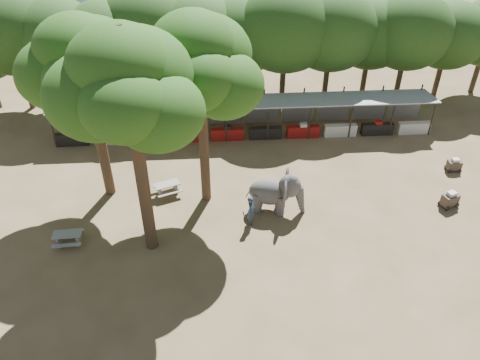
{
  "coord_description": "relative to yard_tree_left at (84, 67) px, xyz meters",
  "views": [
    {
      "loc": [
        -2.46,
        -16.78,
        17.87
      ],
      "look_at": [
        -1.0,
        5.0,
        2.0
      ],
      "focal_mm": 35.0,
      "sensor_mm": 36.0,
      "label": 1
    }
  ],
  "objects": [
    {
      "name": "handler",
      "position": [
        8.66,
        -3.69,
        -7.25
      ],
      "size": [
        0.48,
        0.7,
        1.89
      ],
      "primitive_type": "imported",
      "rotation": [
        0.0,
        0.0,
        1.61
      ],
      "color": "#26384C",
      "rests_on": "ground"
    },
    {
      "name": "vendor_stalls",
      "position": [
        9.13,
        6.65,
        -7.02
      ],
      "size": [
        28.0,
        2.99,
        2.8
      ],
      "color": "#94979B",
      "rests_on": "ground"
    },
    {
      "name": "yard_tree_center",
      "position": [
        3.0,
        -5.0,
        1.01
      ],
      "size": [
        7.1,
        6.9,
        12.04
      ],
      "color": "#332316",
      "rests_on": "ground"
    },
    {
      "name": "elephant",
      "position": [
        10.24,
        -2.57,
        -6.89
      ],
      "size": [
        3.52,
        2.6,
        2.61
      ],
      "rotation": [
        0.0,
        0.0,
        -0.23
      ],
      "color": "#464344",
      "rests_on": "ground"
    },
    {
      "name": "cart_front",
      "position": [
        20.69,
        -2.94,
        -7.68
      ],
      "size": [
        1.25,
        1.04,
        1.05
      ],
      "rotation": [
        0.0,
        0.0,
        0.36
      ],
      "color": "#352A23",
      "rests_on": "ground"
    },
    {
      "name": "yard_tree_back",
      "position": [
        6.0,
        -1.0,
        0.34
      ],
      "size": [
        7.1,
        6.9,
        11.36
      ],
      "color": "#332316",
      "rests_on": "ground"
    },
    {
      "name": "ground",
      "position": [
        9.13,
        -7.19,
        -8.2
      ],
      "size": [
        100.0,
        100.0,
        0.0
      ],
      "primitive_type": "plane",
      "color": "brown",
      "rests_on": "ground"
    },
    {
      "name": "cart_back",
      "position": [
        22.58,
        0.68,
        -7.74
      ],
      "size": [
        0.97,
        0.65,
        0.94
      ],
      "rotation": [
        0.0,
        0.0,
        -0.02
      ],
      "color": "#352A23",
      "rests_on": "ground"
    },
    {
      "name": "yard_tree_left",
      "position": [
        0.0,
        0.0,
        0.0
      ],
      "size": [
        7.1,
        6.9,
        11.02
      ],
      "color": "#332316",
      "rests_on": "ground"
    },
    {
      "name": "picnic_table_near",
      "position": [
        -1.39,
        -4.75,
        -7.7
      ],
      "size": [
        1.58,
        1.44,
        0.76
      ],
      "rotation": [
        0.0,
        0.0,
        0.05
      ],
      "color": "gray",
      "rests_on": "ground"
    },
    {
      "name": "picnic_table_far",
      "position": [
        3.72,
        -0.6,
        -7.7
      ],
      "size": [
        1.94,
        1.85,
        0.77
      ],
      "rotation": [
        0.0,
        0.0,
        0.36
      ],
      "color": "gray",
      "rests_on": "ground"
    },
    {
      "name": "backdrop_trees",
      "position": [
        9.13,
        11.81,
        -2.69
      ],
      "size": [
        46.46,
        5.95,
        8.33
      ],
      "color": "#332316",
      "rests_on": "ground"
    }
  ]
}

